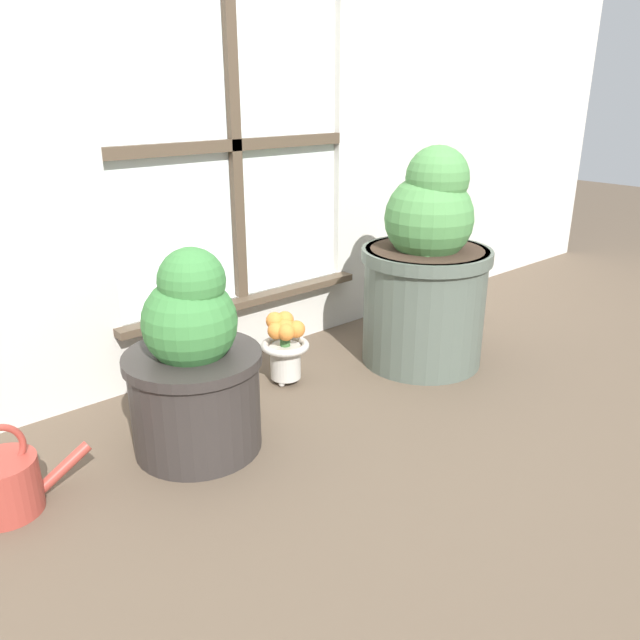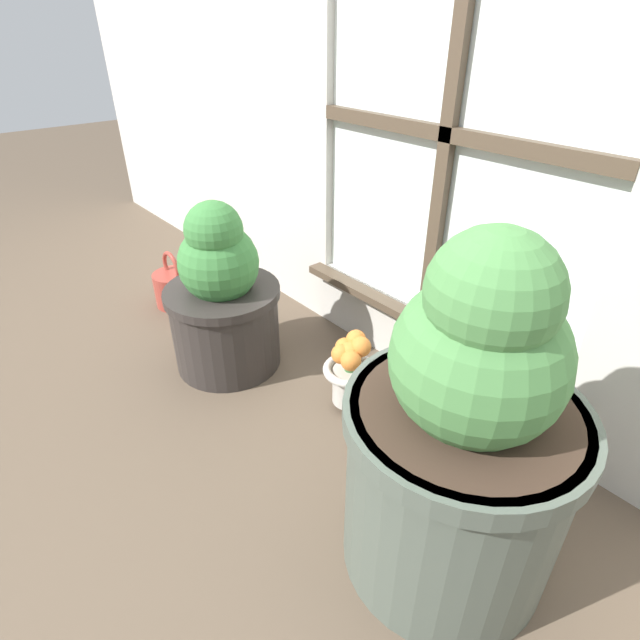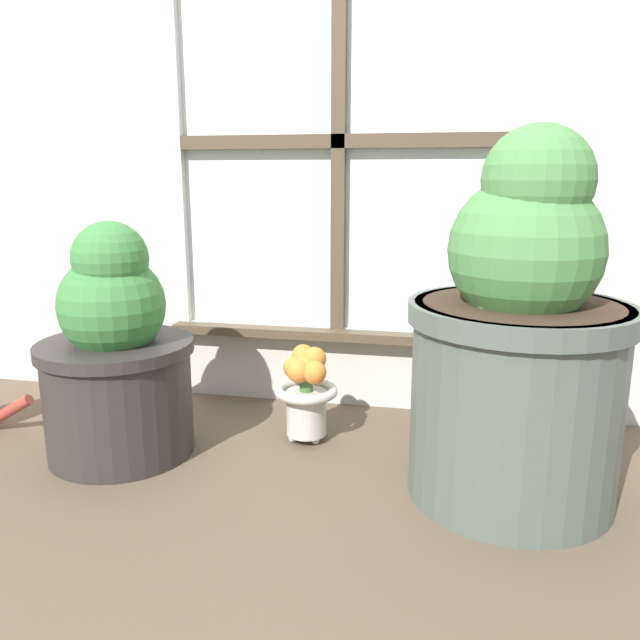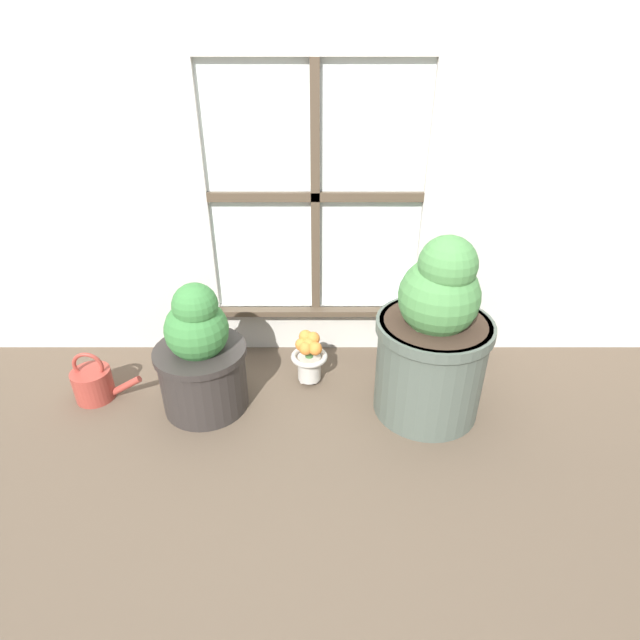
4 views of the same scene
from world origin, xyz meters
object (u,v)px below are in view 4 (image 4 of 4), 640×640
potted_plant_right (431,341)px  watering_can (92,384)px  flower_vase (307,355)px  potted_plant_left (199,357)px

potted_plant_right → watering_can: (-1.32, 0.06, -0.24)m
potted_plant_right → watering_can: 1.34m
flower_vase → watering_can: flower_vase is taller
potted_plant_left → flower_vase: potted_plant_left is taller
potted_plant_left → watering_can: (-0.46, 0.04, -0.16)m
potted_plant_left → watering_can: 0.48m
flower_vase → potted_plant_left: bearing=-159.5°
watering_can → potted_plant_left: bearing=-5.5°
potted_plant_left → potted_plant_right: 0.87m
flower_vase → watering_can: size_ratio=0.85×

